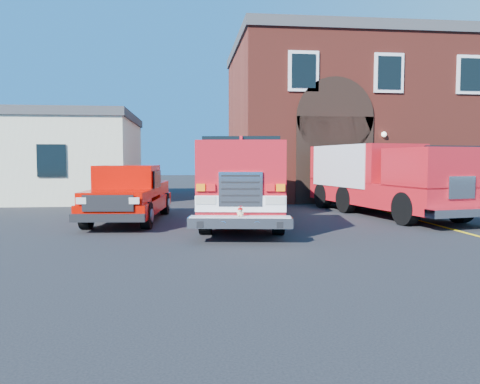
{
  "coord_description": "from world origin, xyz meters",
  "views": [
    {
      "loc": [
        -1.19,
        -11.86,
        2.05
      ],
      "look_at": [
        0.0,
        -1.2,
        1.3
      ],
      "focal_mm": 35.0,
      "sensor_mm": 36.0,
      "label": 1
    }
  ],
  "objects": [
    {
      "name": "parking_stripe_mid",
      "position": [
        6.5,
        4.0,
        0.0
      ],
      "size": [
        0.12,
        3.0,
        0.01
      ],
      "primitive_type": "cube",
      "color": "yellow",
      "rests_on": "ground"
    },
    {
      "name": "parking_stripe_far",
      "position": [
        6.5,
        7.0,
        0.0
      ],
      "size": [
        0.12,
        3.0,
        0.01
      ],
      "primitive_type": "cube",
      "color": "yellow",
      "rests_on": "ground"
    },
    {
      "name": "fire_station",
      "position": [
        8.99,
        13.98,
        4.25
      ],
      "size": [
        15.2,
        10.2,
        8.45
      ],
      "color": "maroon",
      "rests_on": "ground"
    },
    {
      "name": "parking_stripe_near",
      "position": [
        6.5,
        1.0,
        0.0
      ],
      "size": [
        0.12,
        3.0,
        0.01
      ],
      "primitive_type": "cube",
      "color": "yellow",
      "rests_on": "ground"
    },
    {
      "name": "ground",
      "position": [
        0.0,
        0.0,
        0.0
      ],
      "size": [
        100.0,
        100.0,
        0.0
      ],
      "primitive_type": "plane",
      "color": "black",
      "rests_on": "ground"
    },
    {
      "name": "pickup_truck",
      "position": [
        -3.12,
        3.92,
        0.88
      ],
      "size": [
        2.55,
        5.83,
        1.86
      ],
      "color": "black",
      "rests_on": "ground"
    },
    {
      "name": "side_building",
      "position": [
        -9.0,
        13.0,
        2.2
      ],
      "size": [
        10.2,
        8.2,
        4.35
      ],
      "color": "#EBE9C8",
      "rests_on": "ground"
    },
    {
      "name": "secondary_truck",
      "position": [
        6.02,
        4.76,
        1.42
      ],
      "size": [
        3.93,
        8.34,
        2.6
      ],
      "color": "black",
      "rests_on": "ground"
    },
    {
      "name": "fire_engine",
      "position": [
        0.68,
        3.63,
        1.38
      ],
      "size": [
        3.6,
        8.91,
        2.67
      ],
      "color": "black",
      "rests_on": "ground"
    }
  ]
}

